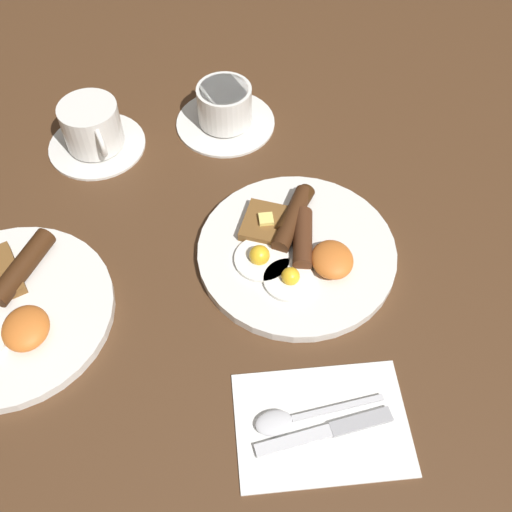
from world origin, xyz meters
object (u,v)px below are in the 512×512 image
object	(u,v)px
breakfast_plate_far	(8,309)
teacup_near	(225,109)
spoon	(289,419)
breakfast_plate_near	(296,249)
knife	(332,430)
teacup_far	(93,130)

from	to	relation	value
breakfast_plate_far	teacup_near	world-z (taller)	teacup_near
teacup_near	spoon	size ratio (longest dim) A/B	1.05
spoon	breakfast_plate_near	bearing A→B (deg)	-108.12
breakfast_plate_near	breakfast_plate_far	distance (m)	0.39
teacup_near	spoon	world-z (taller)	teacup_near
teacup_near	knife	world-z (taller)	teacup_near
teacup_near	knife	bearing A→B (deg)	-172.62
teacup_near	teacup_far	distance (m)	0.21
teacup_near	breakfast_plate_far	bearing A→B (deg)	136.43
teacup_far	knife	bearing A→B (deg)	-151.27
breakfast_plate_near	spoon	world-z (taller)	breakfast_plate_near
breakfast_plate_near	spoon	bearing A→B (deg)	168.34
breakfast_plate_near	teacup_far	bearing A→B (deg)	47.93
breakfast_plate_near	teacup_near	bearing A→B (deg)	14.17
teacup_far	breakfast_plate_near	bearing A→B (deg)	-132.07
teacup_near	teacup_far	world-z (taller)	teacup_far
teacup_far	knife	xyz separation A→B (m)	(-0.51, -0.28, -0.03)
breakfast_plate_far	spoon	size ratio (longest dim) A/B	1.75
teacup_near	knife	xyz separation A→B (m)	(-0.54, -0.07, -0.02)
breakfast_plate_far	teacup_near	bearing A→B (deg)	-43.57
knife	spoon	world-z (taller)	spoon
breakfast_plate_far	knife	bearing A→B (deg)	-118.50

